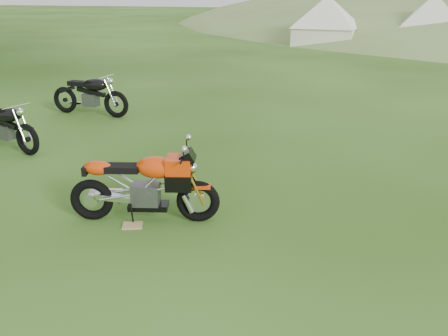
% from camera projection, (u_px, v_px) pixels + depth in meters
% --- Properties ---
extents(ground, '(120.00, 120.00, 0.00)m').
position_uv_depth(ground, '(197.00, 250.00, 5.56)').
color(ground, '#233E0D').
rests_on(ground, ground).
extents(sport_motorcycle, '(1.82, 0.77, 1.06)m').
position_uv_depth(sport_motorcycle, '(144.00, 181.00, 6.09)').
color(sport_motorcycle, red).
rests_on(sport_motorcycle, ground).
extents(plywood_board, '(0.29, 0.26, 0.02)m').
position_uv_depth(plywood_board, '(132.00, 225.00, 6.11)').
color(plywood_board, tan).
rests_on(plywood_board, ground).
extents(vintage_moto_b, '(1.77, 0.96, 0.91)m').
position_uv_depth(vintage_moto_b, '(4.00, 125.00, 8.80)').
color(vintage_moto_b, black).
rests_on(vintage_moto_b, ground).
extents(vintage_moto_d, '(1.90, 0.65, 0.98)m').
position_uv_depth(vintage_moto_d, '(89.00, 94.00, 11.10)').
color(vintage_moto_d, black).
rests_on(vintage_moto_d, ground).
extents(tent_left, '(3.14, 3.14, 2.42)m').
position_uv_depth(tent_left, '(327.00, 19.00, 23.80)').
color(tent_left, white).
rests_on(tent_left, ground).
extents(tent_mid, '(3.17, 3.17, 2.47)m').
position_uv_depth(tent_mid, '(432.00, 20.00, 22.90)').
color(tent_mid, silver).
rests_on(tent_mid, ground).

